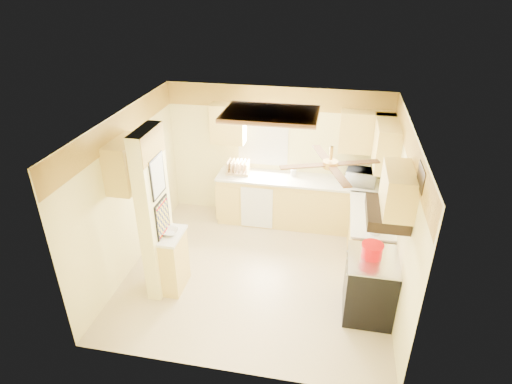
% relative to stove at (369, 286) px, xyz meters
% --- Properties ---
extents(floor, '(4.00, 4.00, 0.00)m').
position_rel_stove_xyz_m(floor, '(-1.67, 0.55, -0.46)').
color(floor, '#D0B890').
rests_on(floor, ground).
extents(ceiling, '(4.00, 4.00, 0.00)m').
position_rel_stove_xyz_m(ceiling, '(-1.67, 0.55, 2.04)').
color(ceiling, white).
rests_on(ceiling, wall_back).
extents(wall_back, '(4.00, 0.00, 4.00)m').
position_rel_stove_xyz_m(wall_back, '(-1.67, 2.45, 0.79)').
color(wall_back, '#FFF19B').
rests_on(wall_back, floor).
extents(wall_front, '(4.00, 0.00, 4.00)m').
position_rel_stove_xyz_m(wall_front, '(-1.67, -1.35, 0.79)').
color(wall_front, '#FFF19B').
rests_on(wall_front, floor).
extents(wall_left, '(0.00, 3.80, 3.80)m').
position_rel_stove_xyz_m(wall_left, '(-3.67, 0.55, 0.79)').
color(wall_left, '#FFF19B').
rests_on(wall_left, floor).
extents(wall_right, '(0.00, 3.80, 3.80)m').
position_rel_stove_xyz_m(wall_right, '(0.33, 0.55, 0.79)').
color(wall_right, '#FFF19B').
rests_on(wall_right, floor).
extents(wallpaper_border, '(4.00, 0.02, 0.40)m').
position_rel_stove_xyz_m(wallpaper_border, '(-1.67, 2.43, 1.84)').
color(wallpaper_border, yellow).
rests_on(wallpaper_border, wall_back).
extents(partition_column, '(0.20, 0.70, 2.50)m').
position_rel_stove_xyz_m(partition_column, '(-3.02, 0.00, 0.79)').
color(partition_column, '#FFF19B').
rests_on(partition_column, floor).
extents(partition_ledge, '(0.25, 0.55, 0.90)m').
position_rel_stove_xyz_m(partition_ledge, '(-2.80, 0.00, -0.01)').
color(partition_ledge, '#E4C660').
rests_on(partition_ledge, floor).
extents(ledge_top, '(0.28, 0.58, 0.04)m').
position_rel_stove_xyz_m(ledge_top, '(-2.80, 0.00, 0.46)').
color(ledge_top, silver).
rests_on(ledge_top, partition_ledge).
extents(lower_cabinets_back, '(3.00, 0.60, 0.90)m').
position_rel_stove_xyz_m(lower_cabinets_back, '(-1.17, 2.15, -0.01)').
color(lower_cabinets_back, '#E4C660').
rests_on(lower_cabinets_back, floor).
extents(lower_cabinets_right, '(0.60, 1.40, 0.90)m').
position_rel_stove_xyz_m(lower_cabinets_right, '(0.03, 1.15, -0.01)').
color(lower_cabinets_right, '#E4C660').
rests_on(lower_cabinets_right, floor).
extents(countertop_back, '(3.04, 0.64, 0.04)m').
position_rel_stove_xyz_m(countertop_back, '(-1.17, 2.14, 0.46)').
color(countertop_back, silver).
rests_on(countertop_back, lower_cabinets_back).
extents(countertop_right, '(0.64, 1.44, 0.04)m').
position_rel_stove_xyz_m(countertop_right, '(0.02, 1.15, 0.46)').
color(countertop_right, silver).
rests_on(countertop_right, lower_cabinets_right).
extents(dishwasher_panel, '(0.58, 0.02, 0.80)m').
position_rel_stove_xyz_m(dishwasher_panel, '(-1.92, 1.84, -0.03)').
color(dishwasher_panel, white).
rests_on(dishwasher_panel, lower_cabinets_back).
extents(window, '(0.92, 0.02, 1.02)m').
position_rel_stove_xyz_m(window, '(-1.92, 2.44, 1.09)').
color(window, white).
rests_on(window, wall_back).
extents(upper_cab_back_left, '(0.60, 0.35, 0.70)m').
position_rel_stove_xyz_m(upper_cab_back_left, '(-2.52, 2.27, 1.39)').
color(upper_cab_back_left, '#E4C660').
rests_on(upper_cab_back_left, wall_back).
extents(upper_cab_back_right, '(0.90, 0.35, 0.70)m').
position_rel_stove_xyz_m(upper_cab_back_right, '(-0.12, 2.27, 1.39)').
color(upper_cab_back_right, '#E4C660').
rests_on(upper_cab_back_right, wall_back).
extents(upper_cab_right, '(0.35, 1.00, 0.70)m').
position_rel_stove_xyz_m(upper_cab_right, '(0.16, 1.80, 1.39)').
color(upper_cab_right, '#E4C660').
rests_on(upper_cab_right, wall_right).
extents(upper_cab_left_wall, '(0.35, 0.75, 0.70)m').
position_rel_stove_xyz_m(upper_cab_left_wall, '(-3.49, 0.30, 1.39)').
color(upper_cab_left_wall, '#E4C660').
rests_on(upper_cab_left_wall, wall_left).
extents(upper_cab_over_stove, '(0.35, 0.76, 0.52)m').
position_rel_stove_xyz_m(upper_cab_over_stove, '(0.16, 0.00, 1.49)').
color(upper_cab_over_stove, '#E4C660').
rests_on(upper_cab_over_stove, wall_right).
extents(stove, '(0.68, 0.77, 0.92)m').
position_rel_stove_xyz_m(stove, '(0.00, 0.00, 0.00)').
color(stove, black).
rests_on(stove, floor).
extents(range_hood, '(0.50, 0.76, 0.14)m').
position_rel_stove_xyz_m(range_hood, '(0.07, 0.00, 1.16)').
color(range_hood, black).
rests_on(range_hood, upper_cab_over_stove).
extents(poster_menu, '(0.02, 0.42, 0.57)m').
position_rel_stove_xyz_m(poster_menu, '(-2.91, 0.00, 1.39)').
color(poster_menu, black).
rests_on(poster_menu, partition_column).
extents(poster_nashville, '(0.02, 0.42, 0.57)m').
position_rel_stove_xyz_m(poster_nashville, '(-2.91, 0.00, 0.74)').
color(poster_nashville, black).
rests_on(poster_nashville, partition_column).
extents(ceiling_light_panel, '(1.35, 0.95, 0.06)m').
position_rel_stove_xyz_m(ceiling_light_panel, '(-1.57, 1.05, 2.00)').
color(ceiling_light_panel, brown).
rests_on(ceiling_light_panel, ceiling).
extents(ceiling_fan, '(1.15, 1.15, 0.26)m').
position_rel_stove_xyz_m(ceiling_fan, '(-0.67, -0.15, 1.83)').
color(ceiling_fan, gold).
rests_on(ceiling_fan, ceiling).
extents(vent_grate, '(0.02, 0.40, 0.25)m').
position_rel_stove_xyz_m(vent_grate, '(0.31, -0.35, 1.84)').
color(vent_grate, black).
rests_on(vent_grate, wall_right).
extents(microwave, '(0.55, 0.41, 0.28)m').
position_rel_stove_xyz_m(microwave, '(-0.13, 2.13, 0.62)').
color(microwave, white).
rests_on(microwave, countertop_back).
extents(bowl, '(0.25, 0.25, 0.06)m').
position_rel_stove_xyz_m(bowl, '(-2.83, 0.01, 0.51)').
color(bowl, white).
rests_on(bowl, ledge_top).
extents(dutch_oven, '(0.29, 0.29, 0.19)m').
position_rel_stove_xyz_m(dutch_oven, '(-0.03, 0.04, 0.55)').
color(dutch_oven, red).
rests_on(dutch_oven, stove).
extents(kettle, '(0.15, 0.15, 0.24)m').
position_rel_stove_xyz_m(kettle, '(0.04, 0.59, 0.59)').
color(kettle, silver).
rests_on(kettle, countertop_right).
extents(dish_rack, '(0.43, 0.33, 0.24)m').
position_rel_stove_xyz_m(dish_rack, '(-2.34, 2.17, 0.57)').
color(dish_rack, tan).
rests_on(dish_rack, countertop_back).
extents(utensil_crock, '(0.10, 0.10, 0.20)m').
position_rel_stove_xyz_m(utensil_crock, '(-1.32, 2.25, 0.55)').
color(utensil_crock, white).
rests_on(utensil_crock, countertop_back).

